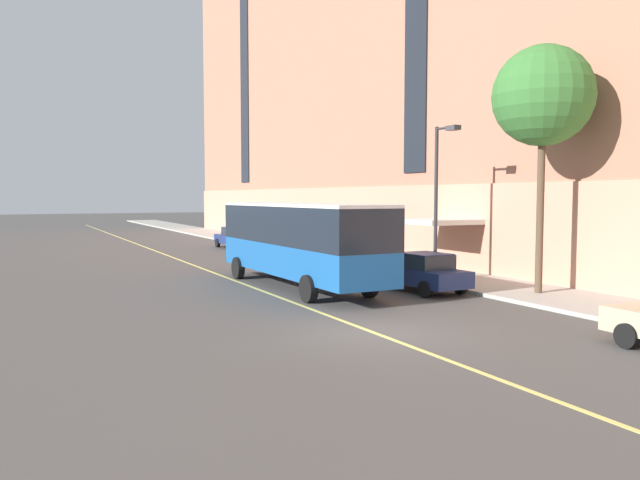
% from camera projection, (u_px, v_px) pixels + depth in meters
% --- Properties ---
extents(ground_plane, '(260.00, 260.00, 0.00)m').
position_uv_depth(ground_plane, '(375.00, 332.00, 17.51)').
color(ground_plane, '#4C4947').
extents(sidewalk, '(4.16, 160.00, 0.15)m').
position_uv_depth(sidewalk, '(531.00, 293.00, 24.16)').
color(sidewalk, '#ADA89E').
rests_on(sidewalk, ground).
extents(city_bus, '(2.99, 11.40, 3.51)m').
position_uv_depth(city_bus, '(300.00, 239.00, 25.78)').
color(city_bus, '#19569E').
rests_on(city_bus, ground).
extents(parked_car_navy_0, '(2.02, 4.26, 1.56)m').
position_uv_depth(parked_car_navy_0, '(235.00, 237.00, 45.71)').
color(parked_car_navy_0, navy).
rests_on(parked_car_navy_0, ground).
extents(parked_car_navy_1, '(2.05, 4.26, 1.56)m').
position_uv_depth(parked_car_navy_1, '(423.00, 272.00, 24.85)').
color(parked_car_navy_1, navy).
rests_on(parked_car_navy_1, ground).
extents(parked_car_navy_5, '(2.02, 4.45, 1.56)m').
position_uv_depth(parked_car_navy_5, '(310.00, 251.00, 34.29)').
color(parked_car_navy_5, navy).
rests_on(parked_car_navy_5, ground).
extents(parked_car_darkgray_6, '(1.99, 4.56, 1.56)m').
position_uv_depth(parked_car_darkgray_6, '(266.00, 243.00, 40.31)').
color(parked_car_darkgray_6, '#4C4C51').
rests_on(parked_car_darkgray_6, ground).
extents(street_tree_mid_block, '(3.74, 3.74, 9.26)m').
position_uv_depth(street_tree_mid_block, '(543.00, 97.00, 23.14)').
color(street_tree_mid_block, brown).
rests_on(street_tree_mid_block, sidewalk).
extents(street_lamp, '(0.36, 1.48, 6.63)m').
position_uv_depth(street_lamp, '(440.00, 186.00, 26.70)').
color(street_lamp, '#2D2D30').
rests_on(street_lamp, sidewalk).
extents(lane_centerline, '(0.16, 140.00, 0.01)m').
position_uv_depth(lane_centerline, '(324.00, 314.00, 20.15)').
color(lane_centerline, '#E0D66B').
rests_on(lane_centerline, ground).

